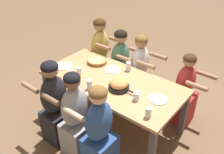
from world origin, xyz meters
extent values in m
plane|color=brown|center=(0.00, 0.00, 0.00)|extent=(18.00, 18.00, 0.00)
cube|color=tan|center=(0.00, 0.00, 0.72)|extent=(1.91, 0.93, 0.04)
cube|color=#4C4C51|center=(-0.89, -0.41, 0.35)|extent=(0.07, 0.07, 0.70)
cube|color=#4C4C51|center=(0.89, -0.41, 0.35)|extent=(0.07, 0.07, 0.70)
cube|color=#4C4C51|center=(-0.89, 0.41, 0.35)|extent=(0.07, 0.07, 0.70)
cube|color=#4C4C51|center=(0.89, 0.41, 0.35)|extent=(0.07, 0.07, 0.70)
cylinder|color=brown|center=(-0.47, 0.23, 0.75)|extent=(0.30, 0.30, 0.02)
torus|color=tan|center=(-0.47, 0.23, 0.78)|extent=(0.28, 0.28, 0.03)
cylinder|color=#E5C675|center=(-0.47, 0.23, 0.78)|extent=(0.24, 0.24, 0.03)
cylinder|color=#E5C166|center=(-0.42, 0.17, 0.79)|extent=(0.02, 0.02, 0.01)
cylinder|color=#E5C166|center=(-0.43, 0.21, 0.79)|extent=(0.02, 0.02, 0.01)
cylinder|color=#E5C166|center=(-0.51, 0.17, 0.79)|extent=(0.02, 0.02, 0.01)
cylinder|color=#E5C166|center=(-0.40, 0.18, 0.79)|extent=(0.02, 0.02, 0.01)
cylinder|color=#E5C166|center=(-0.54, 0.25, 0.79)|extent=(0.02, 0.02, 0.01)
cylinder|color=black|center=(0.19, -0.10, 0.77)|extent=(0.26, 0.26, 0.05)
cylinder|color=black|center=(0.38, -0.10, 0.78)|extent=(0.12, 0.02, 0.02)
ellipsoid|color=#D68E4C|center=(0.19, -0.10, 0.82)|extent=(0.23, 0.23, 0.13)
cylinder|color=white|center=(-0.16, 0.21, 0.75)|extent=(0.22, 0.22, 0.01)
cube|color=#B7B7BC|center=(-0.16, 0.21, 0.76)|extent=(0.02, 0.15, 0.01)
cylinder|color=white|center=(0.69, 0.01, 0.75)|extent=(0.22, 0.22, 0.01)
cube|color=#B7B7BC|center=(0.69, 0.01, 0.76)|extent=(0.09, 0.14, 0.01)
cylinder|color=white|center=(-0.77, -0.15, 0.75)|extent=(0.23, 0.23, 0.01)
cube|color=#B7B7BC|center=(-0.77, -0.15, 0.76)|extent=(0.12, 0.13, 0.01)
cylinder|color=silver|center=(-0.43, -0.32, 0.82)|extent=(0.07, 0.07, 0.15)
cylinder|color=silver|center=(-0.43, -0.32, 0.78)|extent=(0.06, 0.06, 0.08)
cylinder|color=silver|center=(0.49, -0.16, 0.79)|extent=(0.07, 0.07, 0.11)
cylinder|color=black|center=(0.49, -0.16, 0.77)|extent=(0.06, 0.06, 0.05)
cylinder|color=silver|center=(0.76, -0.32, 0.80)|extent=(0.07, 0.07, 0.12)
cylinder|color=silver|center=(0.02, 0.34, 0.81)|extent=(0.07, 0.07, 0.13)
cylinder|color=silver|center=(0.02, 0.34, 0.77)|extent=(0.06, 0.06, 0.06)
cylinder|color=silver|center=(-0.44, -0.17, 0.80)|extent=(0.07, 0.07, 0.11)
cylinder|color=silver|center=(-0.09, -0.33, 0.81)|extent=(0.07, 0.07, 0.13)
cylinder|color=silver|center=(-0.09, -0.33, 0.78)|extent=(0.06, 0.06, 0.08)
cube|color=#232328|center=(-0.37, -0.69, 0.23)|extent=(0.32, 0.34, 0.47)
ellipsoid|color=#232328|center=(-0.37, -0.69, 0.73)|extent=(0.24, 0.36, 0.52)
sphere|color=#9E7051|center=(-0.37, -0.69, 1.09)|extent=(0.20, 0.20, 0.20)
ellipsoid|color=black|center=(-0.37, -0.69, 1.12)|extent=(0.21, 0.21, 0.14)
cylinder|color=#9E7051|center=(-0.57, -0.86, 0.84)|extent=(0.28, 0.06, 0.06)
cylinder|color=#9E7051|center=(-0.57, -0.52, 0.84)|extent=(0.28, 0.06, 0.06)
cube|color=#477556|center=(-0.38, 0.69, 0.23)|extent=(0.32, 0.34, 0.47)
ellipsoid|color=#477556|center=(-0.38, 0.69, 0.70)|extent=(0.24, 0.36, 0.47)
sphere|color=#9E7051|center=(-0.38, 0.69, 1.03)|extent=(0.20, 0.20, 0.20)
ellipsoid|color=black|center=(-0.38, 0.69, 1.07)|extent=(0.21, 0.21, 0.14)
cylinder|color=#9E7051|center=(-0.17, 0.86, 0.79)|extent=(0.28, 0.06, 0.06)
cylinder|color=#9E7051|center=(-0.17, 0.52, 0.79)|extent=(0.28, 0.06, 0.06)
cube|color=#2D5193|center=(0.37, -0.69, 0.23)|extent=(0.32, 0.34, 0.47)
ellipsoid|color=#2D5193|center=(0.37, -0.69, 0.72)|extent=(0.24, 0.36, 0.50)
sphere|color=beige|center=(0.37, -0.69, 1.06)|extent=(0.19, 0.19, 0.19)
ellipsoid|color=brown|center=(0.37, -0.69, 1.10)|extent=(0.20, 0.20, 0.13)
cylinder|color=beige|center=(0.17, -0.86, 0.82)|extent=(0.28, 0.06, 0.06)
cylinder|color=beige|center=(0.17, -0.52, 0.82)|extent=(0.28, 0.06, 0.06)
cube|color=gold|center=(-0.81, 0.69, 0.23)|extent=(0.32, 0.34, 0.47)
ellipsoid|color=gold|center=(-0.81, 0.69, 0.75)|extent=(0.24, 0.36, 0.56)
sphere|color=#9E7051|center=(-0.81, 0.69, 1.12)|extent=(0.20, 0.20, 0.20)
ellipsoid|color=#422814|center=(-0.81, 0.69, 1.15)|extent=(0.21, 0.21, 0.14)
cylinder|color=#9E7051|center=(-0.60, 0.86, 0.86)|extent=(0.28, 0.06, 0.06)
cylinder|color=#9E7051|center=(-0.60, 0.52, 0.86)|extent=(0.28, 0.06, 0.06)
cube|color=silver|center=(-0.01, 0.69, 0.23)|extent=(0.32, 0.34, 0.47)
ellipsoid|color=silver|center=(-0.01, 0.69, 0.72)|extent=(0.24, 0.36, 0.50)
sphere|color=#9E7051|center=(-0.01, 0.69, 1.06)|extent=(0.19, 0.19, 0.19)
ellipsoid|color=brown|center=(-0.01, 0.69, 1.09)|extent=(0.19, 0.19, 0.13)
cylinder|color=#9E7051|center=(0.20, 0.86, 0.82)|extent=(0.28, 0.06, 0.06)
cylinder|color=#9E7051|center=(0.20, 0.52, 0.82)|extent=(0.28, 0.06, 0.06)
cube|color=#99999E|center=(0.00, -0.69, 0.23)|extent=(0.32, 0.34, 0.47)
ellipsoid|color=#99999E|center=(0.00, -0.69, 0.73)|extent=(0.24, 0.36, 0.53)
sphere|color=brown|center=(0.00, -0.69, 1.08)|extent=(0.19, 0.19, 0.19)
ellipsoid|color=black|center=(0.00, -0.69, 1.12)|extent=(0.19, 0.19, 0.13)
cylinder|color=brown|center=(-0.21, -0.86, 0.84)|extent=(0.28, 0.06, 0.06)
cylinder|color=brown|center=(-0.21, -0.52, 0.84)|extent=(0.28, 0.06, 0.06)
cube|color=#B22D2D|center=(0.74, 0.69, 0.23)|extent=(0.32, 0.34, 0.47)
ellipsoid|color=#B22D2D|center=(0.74, 0.69, 0.69)|extent=(0.24, 0.36, 0.45)
sphere|color=#9E7051|center=(0.74, 0.69, 1.00)|extent=(0.17, 0.17, 0.17)
ellipsoid|color=#422814|center=(0.74, 0.69, 1.03)|extent=(0.18, 0.18, 0.12)
cylinder|color=#9E7051|center=(0.95, 0.86, 0.78)|extent=(0.28, 0.06, 0.06)
cylinder|color=#9E7051|center=(0.95, 0.52, 0.78)|extent=(0.28, 0.06, 0.06)
camera|label=1|loc=(1.73, -2.16, 2.55)|focal=40.00mm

